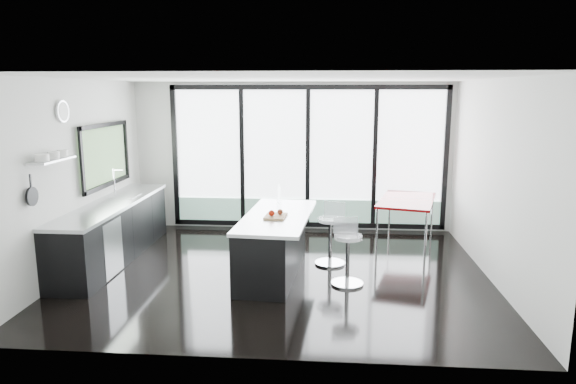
# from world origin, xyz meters

# --- Properties ---
(floor) EXTENTS (6.00, 5.00, 0.00)m
(floor) POSITION_xyz_m (0.00, 0.00, 0.00)
(floor) COLOR black
(floor) RESTS_ON ground
(ceiling) EXTENTS (6.00, 5.00, 0.00)m
(ceiling) POSITION_xyz_m (0.00, 0.00, 2.80)
(ceiling) COLOR white
(ceiling) RESTS_ON wall_back
(wall_back) EXTENTS (6.00, 0.09, 2.80)m
(wall_back) POSITION_xyz_m (0.27, 2.47, 1.27)
(wall_back) COLOR beige
(wall_back) RESTS_ON ground
(wall_front) EXTENTS (6.00, 0.00, 2.80)m
(wall_front) POSITION_xyz_m (0.00, -2.50, 1.40)
(wall_front) COLOR beige
(wall_front) RESTS_ON ground
(wall_left) EXTENTS (0.26, 5.00, 2.80)m
(wall_left) POSITION_xyz_m (-2.97, 0.27, 1.56)
(wall_left) COLOR beige
(wall_left) RESTS_ON ground
(wall_right) EXTENTS (0.00, 5.00, 2.80)m
(wall_right) POSITION_xyz_m (3.00, 0.00, 1.40)
(wall_right) COLOR beige
(wall_right) RESTS_ON ground
(counter_cabinets) EXTENTS (0.69, 3.24, 1.36)m
(counter_cabinets) POSITION_xyz_m (-2.67, 0.40, 0.46)
(counter_cabinets) COLOR black
(counter_cabinets) RESTS_ON floor
(island) EXTENTS (1.05, 2.22, 1.15)m
(island) POSITION_xyz_m (-0.10, -0.03, 0.45)
(island) COLOR black
(island) RESTS_ON floor
(bar_stool_near) EXTENTS (0.53, 0.53, 0.71)m
(bar_stool_near) POSITION_xyz_m (0.98, -0.41, 0.36)
(bar_stool_near) COLOR silver
(bar_stool_near) RESTS_ON floor
(bar_stool_far) EXTENTS (0.60, 0.60, 0.74)m
(bar_stool_far) POSITION_xyz_m (0.74, 0.43, 0.37)
(bar_stool_far) COLOR silver
(bar_stool_far) RESTS_ON floor
(red_table) EXTENTS (1.22, 1.69, 0.81)m
(red_table) POSITION_xyz_m (2.04, 1.54, 0.41)
(red_table) COLOR #700609
(red_table) RESTS_ON floor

